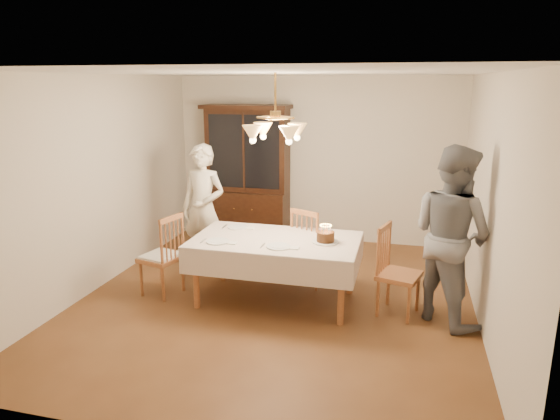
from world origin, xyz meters
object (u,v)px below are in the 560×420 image
(dining_table, at_px, (276,245))
(china_hutch, at_px, (248,176))
(elderly_woman, at_px, (204,209))
(birthday_cake, at_px, (325,238))
(chair_far_side, at_px, (312,250))

(dining_table, bearing_deg, china_hutch, 115.22)
(elderly_woman, relative_size, birthday_cake, 5.76)
(dining_table, relative_size, china_hutch, 0.88)
(dining_table, xyz_separation_m, elderly_woman, (-1.18, 0.70, 0.18))
(chair_far_side, distance_m, elderly_woman, 1.55)
(chair_far_side, xyz_separation_m, elderly_woman, (-1.49, 0.10, 0.42))
(birthday_cake, bearing_deg, dining_table, -178.61)
(dining_table, distance_m, birthday_cake, 0.59)
(china_hutch, bearing_deg, birthday_cake, -53.88)
(china_hutch, bearing_deg, elderly_woman, -94.27)
(china_hutch, relative_size, elderly_woman, 1.25)
(dining_table, bearing_deg, birthday_cake, 1.39)
(elderly_woman, xyz_separation_m, birthday_cake, (1.75, -0.69, -0.05))
(china_hutch, xyz_separation_m, elderly_woman, (-0.12, -1.55, -0.18))
(dining_table, xyz_separation_m, chair_far_side, (0.32, 0.60, -0.24))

